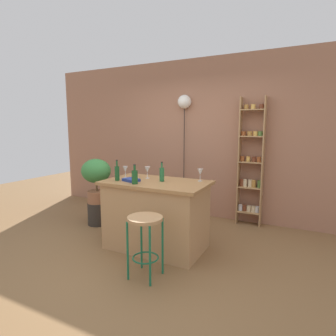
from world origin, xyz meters
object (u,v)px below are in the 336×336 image
Objects in this scene: bar_stool at (145,232)px; plant_stool at (98,213)px; spice_shelf at (251,164)px; bottle_vinegar at (135,177)px; wine_glass_right at (125,170)px; wine_glass_center at (147,170)px; cookbook at (131,180)px; wine_glass_left at (200,172)px; bottle_olive_oil at (117,173)px; bottle_wine_red at (162,174)px; potted_plant at (96,176)px; pendant_globe_light at (184,103)px.

bar_stool reaches higher than plant_stool.
spice_shelf is at bearing 72.90° from bar_stool.
bar_stool is 0.78m from bottle_vinegar.
wine_glass_right reaches higher than plant_stool.
wine_glass_right is at bearing -160.32° from wine_glass_center.
cookbook is at bearing -106.04° from wine_glass_center.
wine_glass_right is at bearing 158.05° from cookbook.
wine_glass_left is at bearing 75.52° from bar_stool.
bottle_olive_oil is (0.83, -0.54, 0.83)m from plant_stool.
plant_stool is at bearing 167.30° from bottle_wine_red.
spice_shelf is at bearing 70.85° from wine_glass_left.
potted_plant is 4.44× the size of wine_glass_left.
wine_glass_center is 1.00× the size of wine_glass_right.
potted_plant is 0.33× the size of pendant_globe_light.
wine_glass_left is 0.08× the size of pendant_globe_light.
wine_glass_left is at bearing 44.20° from cookbook.
bottle_vinegar is 0.40m from wine_glass_center.
spice_shelf is 5.62× the size of plant_stool.
cookbook is (-0.36, -0.18, -0.08)m from bottle_wine_red.
wine_glass_right is at bearing -134.68° from spice_shelf.
spice_shelf reaches higher than plant_stool.
bottle_wine_red is (-0.87, -1.45, -0.01)m from spice_shelf.
wine_glass_left is (0.45, 0.23, 0.02)m from bottle_wine_red.
potted_plant is at bearing -131.29° from pendant_globe_light.
bottle_vinegar is 0.11× the size of pendant_globe_light.
spice_shelf is 8.11× the size of bottle_wine_red.
plant_stool is at bearing 169.06° from wine_glass_center.
bar_stool is 2.77m from pendant_globe_light.
bottle_wine_red reaches higher than bar_stool.
bottle_wine_red reaches higher than bottle_vinegar.
bar_stool is at bearing -43.92° from wine_glass_right.
wine_glass_left is at bearing 13.12° from wine_glass_right.
pendant_globe_light reaches higher than wine_glass_right.
pendant_globe_light is at bearing 102.61° from bottle_wine_red.
spice_shelf is at bearing -2.32° from pendant_globe_light.
cookbook is at bearing -90.81° from pendant_globe_light.
bottle_olive_oil reaches higher than bottle_vinegar.
cookbook is (-1.23, -1.63, -0.09)m from spice_shelf.
potted_plant is 1.84m from wine_glass_left.
bottle_olive_oil is 1.09m from wine_glass_left.
spice_shelf is at bearing 26.88° from plant_stool.
wine_glass_center is (-0.72, -0.13, 0.00)m from wine_glass_left.
bottle_vinegar is 0.34m from bottle_olive_oil.
pendant_globe_light is (-1.20, 0.05, 1.02)m from spice_shelf.
cookbook is at bearing 12.91° from bottle_olive_oil.
wine_glass_center is 0.31m from wine_glass_right.
bottle_wine_red reaches higher than wine_glass_right.
bar_stool is 2.42× the size of bottle_olive_oil.
spice_shelf is at bearing 49.68° from wine_glass_center.
bottle_olive_oil is at bearing -32.82° from potted_plant.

